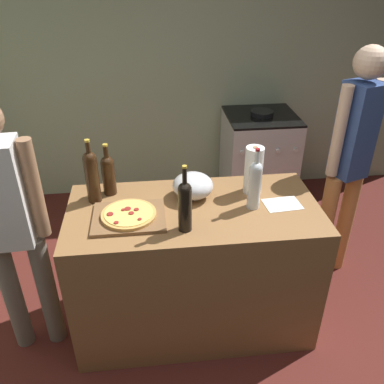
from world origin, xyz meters
The scene contains 15 objects.
ground_plane centered at (0.00, 1.23, -0.01)m, with size 4.72×3.06×0.02m, color #511E19.
kitchen_wall_rear centered at (0.00, 2.51, 1.30)m, with size 4.72×0.10×2.60m, color #99A889.
counter centered at (-0.09, 0.65, 0.45)m, with size 1.47×0.71×0.90m, color olive.
cutting_board centered at (-0.46, 0.59, 0.91)m, with size 0.40×0.32×0.02m, color brown.
pizza centered at (-0.47, 0.59, 0.93)m, with size 0.30×0.30×0.03m.
mixing_bowl centered at (-0.09, 0.78, 0.97)m, with size 0.24×0.24×0.15m.
paper_towel_roll centered at (0.28, 0.80, 1.04)m, with size 0.11×0.11×0.30m.
wine_bottle_amber centered at (-0.17, 0.45, 1.05)m, with size 0.07×0.07×0.38m.
wine_bottle_green centered at (0.25, 0.63, 1.05)m, with size 0.07×0.07×0.37m.
wine_bottle_clear centered at (-0.67, 0.80, 1.07)m, with size 0.08×0.08×0.39m.
wine_bottle_dark centered at (-0.58, 0.88, 1.03)m, with size 0.08×0.08×0.33m.
recipe_sheet centered at (0.43, 0.63, 0.90)m, with size 0.21×0.15×0.00m, color white.
stove centered at (0.70, 2.11, 0.45)m, with size 0.63×0.62×0.94m.
person_in_stripes centered at (-1.10, 0.59, 0.92)m, with size 0.39×0.21×1.60m.
person_in_red centered at (1.01, 1.03, 0.98)m, with size 0.35×0.25×1.71m.
Camera 1 is at (-0.33, -1.31, 2.18)m, focal length 38.18 mm.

